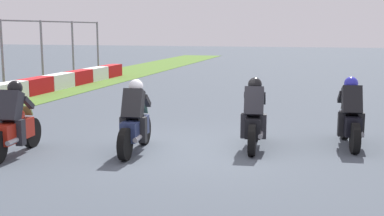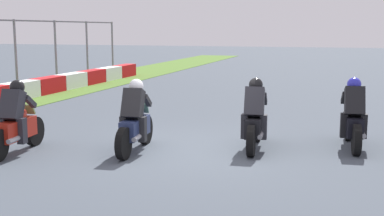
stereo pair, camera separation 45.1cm
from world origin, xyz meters
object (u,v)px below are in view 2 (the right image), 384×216
at_px(rider_lane_b, 255,120).
at_px(rider_lane_c, 135,122).
at_px(rider_lane_d, 16,123).
at_px(rider_lane_a, 353,119).

bearing_deg(rider_lane_b, rider_lane_c, 107.77).
xyz_separation_m(rider_lane_b, rider_lane_d, (-1.85, 4.60, 0.00)).
bearing_deg(rider_lane_a, rider_lane_b, 103.60).
distance_m(rider_lane_c, rider_lane_d, 2.43).
height_order(rider_lane_b, rider_lane_d, same).
distance_m(rider_lane_b, rider_lane_c, 2.53).
height_order(rider_lane_b, rider_lane_c, same).
bearing_deg(rider_lane_d, rider_lane_a, -73.83).
distance_m(rider_lane_a, rider_lane_d, 7.08).
distance_m(rider_lane_b, rider_lane_d, 4.95).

